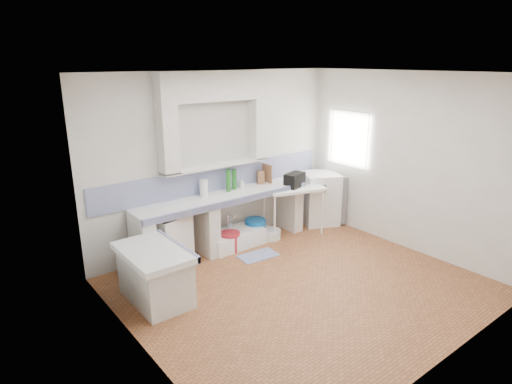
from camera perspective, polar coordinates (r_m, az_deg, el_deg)
floor at (r=6.08m, az=5.96°, el=-12.17°), size 4.50×4.50×0.00m
ceiling at (r=5.32m, az=6.91°, el=15.21°), size 4.50×4.50×0.00m
wall_back at (r=7.05m, az=-5.04°, el=4.21°), size 4.50×0.00×4.50m
wall_front at (r=4.43m, az=24.86°, el=-5.25°), size 4.50×0.00×4.50m
wall_left at (r=4.34m, az=-15.43°, el=-4.63°), size 0.00×4.50×4.50m
wall_right at (r=7.25m, az=19.26°, el=3.66°), size 0.00×4.50×4.50m
alcove_mass at (r=6.73m, az=-5.43°, el=13.70°), size 1.90×0.25×0.45m
window_frame at (r=8.04m, az=12.92°, el=6.88°), size 0.35×0.86×1.06m
lace_valance at (r=7.87m, az=12.42°, el=9.51°), size 0.01×0.84×0.24m
counter_slab at (r=6.90m, az=-4.25°, el=-0.72°), size 3.00×0.60×0.08m
counter_lip at (r=6.68m, az=-2.90°, el=-1.29°), size 3.00×0.04×0.10m
counter_pier_left at (r=6.44m, az=-14.61°, el=-6.87°), size 0.20×0.55×0.82m
counter_pier_mid at (r=6.88m, az=-6.59°, el=-4.84°), size 0.20×0.55×0.82m
counter_pier_right at (r=7.87m, az=4.31°, el=-1.92°), size 0.20×0.55×0.82m
peninsula_top at (r=5.59m, az=-13.31°, el=-7.72°), size 0.70×1.10×0.08m
peninsula_base at (r=5.75m, az=-13.07°, el=-10.90°), size 0.60×1.00×0.62m
peninsula_lip at (r=5.72m, az=-10.30°, el=-6.94°), size 0.04×1.10×0.10m
backsplash at (r=7.11m, az=-4.91°, el=1.83°), size 4.27×0.03×0.40m
stove at (r=6.62m, az=-11.44°, el=-6.15°), size 0.67×0.66×0.78m
sink at (r=7.22m, az=-2.86°, el=-6.19°), size 0.97×0.54×0.23m
side_table at (r=7.66m, az=4.90°, el=-2.38°), size 1.13×0.83×0.04m
fridge at (r=8.17m, az=8.33°, el=-0.82°), size 0.82×0.82×0.96m
bucket_red at (r=7.04m, az=-3.42°, el=-6.48°), size 0.38×0.38×0.30m
bucket_orange at (r=7.25m, az=-1.69°, el=-6.03°), size 0.27×0.27×0.24m
bucket_blue at (r=7.49m, az=-0.09°, el=-4.82°), size 0.37×0.37×0.34m
basin_white at (r=7.52m, az=1.79°, el=-5.51°), size 0.49×0.49×0.15m
water_bottle_a at (r=7.29m, az=-4.01°, el=-5.76°), size 0.09×0.09×0.27m
water_bottle_b at (r=7.36m, az=-3.45°, el=-5.30°), size 0.09×0.09×0.33m
black_bag at (r=7.51m, az=5.08°, el=1.57°), size 0.43×0.32×0.24m
green_bottle_a at (r=7.03m, az=-3.64°, el=1.54°), size 0.11×0.11×0.37m
green_bottle_b at (r=7.13m, az=-2.86°, el=1.66°), size 0.08×0.08×0.34m
knife_block at (r=7.47m, az=0.61°, el=1.94°), size 0.14×0.13×0.23m
cutting_board at (r=7.54m, az=1.47°, el=2.46°), size 0.04×0.24×0.32m
paper_towel at (r=6.83m, az=-6.88°, el=0.52°), size 0.17×0.17×0.26m
soap_bottle at (r=7.23m, az=-1.91°, el=1.20°), size 0.08×0.08×0.17m
rug at (r=6.89m, az=0.28°, el=-8.34°), size 0.64×0.40×0.01m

